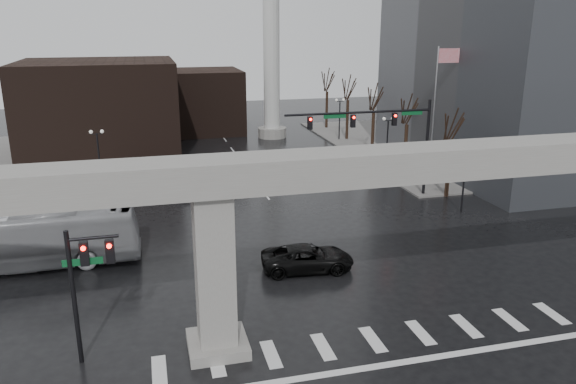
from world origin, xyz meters
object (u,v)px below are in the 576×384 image
signal_mast_arm (385,129)px  city_bus (26,238)px  far_car (179,184)px  pickup_truck (307,258)px

signal_mast_arm → city_bus: signal_mast_arm is taller
signal_mast_arm → city_bus: (-25.71, -7.16, -4.03)m
signal_mast_arm → far_car: 17.78m
pickup_truck → city_bus: size_ratio=0.42×
city_bus → far_car: 16.32m
city_bus → signal_mast_arm: bearing=-73.8°
signal_mast_arm → pickup_truck: bearing=-129.7°
city_bus → far_car: bearing=-36.1°
far_car → signal_mast_arm: bearing=-25.8°
city_bus → far_car: (9.73, 13.05, -1.09)m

